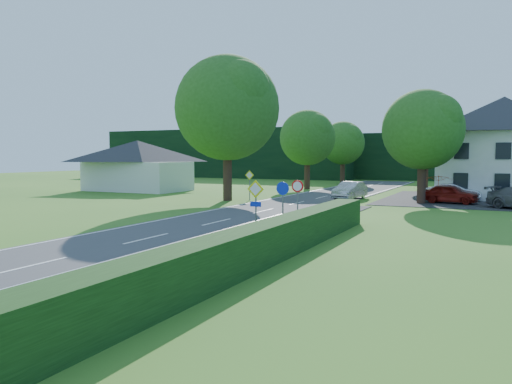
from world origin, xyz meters
The scene contains 29 objects.
ground centered at (0.00, 0.00, 0.00)m, with size 160.00×160.00×0.00m, color #2E631C.
road centered at (0.00, 20.00, 0.02)m, with size 7.00×80.00×0.04m, color #3C3C3F.
footpath centered at (4.95, 2.00, 0.02)m, with size 1.50×44.00×0.04m, color black.
parking_pad centered at (12.00, 33.00, 0.02)m, with size 14.00×16.00×0.04m, color black.
line_edge_left centered at (-3.25, 20.00, 0.04)m, with size 0.12×80.00×0.01m, color white.
line_edge_right centered at (3.25, 20.00, 0.04)m, with size 0.12×80.00×0.01m, color white.
line_centre centered at (0.00, 20.00, 0.04)m, with size 0.12×80.00×0.01m, color white, non-canonical shape.
guardrail centered at (3.85, -1.00, 0.34)m, with size 0.12×26.00×0.69m, color white, non-canonical shape.
hedge_right centered at (6.50, 0.00, 0.65)m, with size 1.20×30.00×1.30m, color black.
tree_main centered at (-6.00, 24.00, 5.82)m, with size 9.40×9.40×11.64m, color #285519, non-canonical shape.
tree_left_far centered at (-5.00, 40.00, 4.29)m, with size 7.00×7.00×8.58m, color #285519, non-canonical shape.
tree_right_far centered at (7.00, 42.00, 4.54)m, with size 7.40×7.40×9.09m, color #285519, non-canonical shape.
tree_left_back centered at (-4.50, 52.00, 4.04)m, with size 6.60×6.60×8.07m, color #285519, non-canonical shape.
tree_right_back centered at (6.00, 50.00, 3.78)m, with size 6.20×6.20×7.56m, color #285519, non-canonical shape.
tree_right_mid centered at (8.50, 28.00, 4.29)m, with size 7.00×7.00×8.58m, color #285519, non-canonical shape.
treeline_left centered at (-28.00, 62.00, 4.00)m, with size 44.00×6.00×8.00m, color black.
treeline_right centered at (8.00, 66.00, 3.50)m, with size 30.00×5.00×7.00m, color black.
bungalow_left centered at (-20.00, 30.00, 2.71)m, with size 11.00×6.50×5.20m.
house_white centered at (14.00, 36.00, 4.41)m, with size 10.60×8.40×8.60m.
streetlight centered at (8.06, 30.00, 4.46)m, with size 2.03×0.18×8.00m.
sign_priority_right centered at (4.30, 7.98, 1.80)m, with size 0.78×0.09×2.59m.
sign_roundabout centered at (4.30, 10.98, 1.67)m, with size 0.64×0.08×2.37m.
sign_speed_limit centered at (4.30, 12.97, 1.77)m, with size 0.64×0.11×2.37m.
sign_priority_left centered at (-4.50, 24.98, 1.72)m, with size 0.78×0.09×2.44m.
moving_car centered at (2.70, 29.12, 0.76)m, with size 1.53×4.40×1.45m, color #B9B9BE.
motorcycle centered at (0.64, 33.89, 0.54)m, with size 0.66×1.89×0.99m, color black.
parked_car_red centered at (10.43, 28.96, 0.73)m, with size 1.64×4.07×1.39m, color maroon.
parked_car_silver_a centered at (10.51, 31.56, 0.72)m, with size 1.44×4.13×1.36m, color #B6B5BA.
parasol centered at (9.50, 29.97, 1.09)m, with size 2.29×2.34×2.10m, color #C13A0F.
Camera 1 is at (13.61, -11.22, 3.63)m, focal length 35.00 mm.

